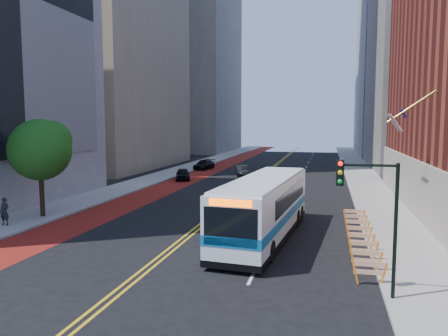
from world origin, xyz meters
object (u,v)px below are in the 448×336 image
object	(u,v)px
transit_bus	(265,207)
car_c	(204,165)
traffic_signal	(371,202)
pedestrian	(5,211)
street_tree	(41,147)
car_b	(242,171)
car_a	(183,174)

from	to	relation	value
transit_bus	car_c	xyz separation A→B (m)	(-13.63, 34.96, -1.16)
traffic_signal	pedestrian	xyz separation A→B (m)	(-21.27, 6.54, -2.69)
transit_bus	pedestrian	bearing A→B (deg)	-170.16
street_tree	car_c	size ratio (longest dim) A/B	1.45
transit_bus	car_b	world-z (taller)	transit_bus
transit_bus	pedestrian	xyz separation A→B (m)	(-16.29, -1.32, -0.80)
traffic_signal	transit_bus	distance (m)	9.49
street_tree	car_a	distance (m)	22.16
transit_bus	car_c	size ratio (longest dim) A/B	2.80
traffic_signal	transit_bus	world-z (taller)	traffic_signal
traffic_signal	car_b	bearing A→B (deg)	108.09
street_tree	pedestrian	size ratio (longest dim) A/B	3.80
car_c	pedestrian	distance (m)	36.37
street_tree	car_b	world-z (taller)	street_tree
traffic_signal	car_c	distance (m)	46.78
transit_bus	car_a	xyz separation A→B (m)	(-12.85, 23.26, -1.16)
traffic_signal	car_b	world-z (taller)	traffic_signal
car_a	car_b	world-z (taller)	car_b
traffic_signal	pedestrian	bearing A→B (deg)	162.92
car_b	traffic_signal	bearing A→B (deg)	-87.53
car_b	pedestrian	world-z (taller)	pedestrian
street_tree	pedestrian	bearing A→B (deg)	-101.53
street_tree	transit_bus	world-z (taller)	street_tree
car_b	car_c	world-z (taller)	car_b
transit_bus	car_b	distance (m)	29.05
street_tree	car_b	bearing A→B (deg)	71.50
car_a	street_tree	bearing A→B (deg)	-116.81
car_b	pedestrian	distance (m)	31.03
transit_bus	car_b	size ratio (longest dim) A/B	3.16
traffic_signal	car_b	size ratio (longest dim) A/B	1.24
car_b	pedestrian	size ratio (longest dim) A/B	2.32
street_tree	transit_bus	size ratio (longest dim) A/B	0.52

